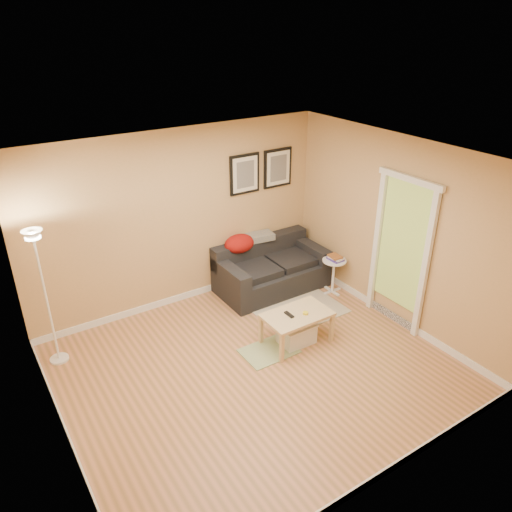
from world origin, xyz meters
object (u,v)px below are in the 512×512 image
floor_lamp (47,303)px  coffee_table (297,328)px  book_stack (335,258)px  side_table (333,276)px  storage_bin (296,333)px  sofa (272,267)px

floor_lamp → coffee_table: bearing=-25.8°
book_stack → floor_lamp: floor_lamp is taller
side_table → book_stack: 0.32m
storage_bin → side_table: size_ratio=0.83×
book_stack → coffee_table: bearing=-158.2°
coffee_table → floor_lamp: (-2.75, 1.33, 0.63)m
coffee_table → storage_bin: bearing=-112.6°
floor_lamp → book_stack: bearing=-8.3°
sofa → floor_lamp: (-3.29, -0.03, 0.47)m
side_table → book_stack: bearing=-4.5°
book_stack → floor_lamp: size_ratio=0.13×
sofa → storage_bin: sofa is taller
sofa → book_stack: (0.75, -0.62, 0.22)m
storage_bin → side_table: (1.28, 0.75, 0.14)m
coffee_table → storage_bin: size_ratio=1.90×
sofa → coffee_table: bearing=-111.8°
coffee_table → side_table: (1.27, 0.74, 0.06)m
sofa → floor_lamp: size_ratio=0.95×
floor_lamp → sofa: bearing=0.5°
storage_bin → side_table: side_table is taller
sofa → book_stack: sofa is taller
coffee_table → floor_lamp: floor_lamp is taller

